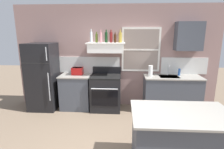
# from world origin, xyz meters

# --- Properties ---
(back_wall) EXTENTS (5.40, 0.11, 2.70)m
(back_wall) POSITION_xyz_m (0.03, 2.23, 1.35)
(back_wall) COLOR gray
(back_wall) RESTS_ON ground_plane
(refrigerator) EXTENTS (0.70, 0.72, 1.73)m
(refrigerator) POSITION_xyz_m (-1.90, 1.84, 0.87)
(refrigerator) COLOR black
(refrigerator) RESTS_ON ground_plane
(counter_left_of_stove) EXTENTS (0.79, 0.63, 0.91)m
(counter_left_of_stove) POSITION_xyz_m (-1.05, 1.90, 0.46)
(counter_left_of_stove) COLOR #474C56
(counter_left_of_stove) RESTS_ON ground_plane
(toaster) EXTENTS (0.30, 0.20, 0.19)m
(toaster) POSITION_xyz_m (-1.01, 1.95, 1.01)
(toaster) COLOR red
(toaster) RESTS_ON counter_left_of_stove
(stove_range) EXTENTS (0.76, 0.69, 1.09)m
(stove_range) POSITION_xyz_m (-0.25, 1.86, 0.46)
(stove_range) COLOR black
(stove_range) RESTS_ON ground_plane
(range_hood_shelf) EXTENTS (0.96, 0.52, 0.24)m
(range_hood_shelf) POSITION_xyz_m (-0.25, 1.96, 1.62)
(range_hood_shelf) COLOR white
(bottle_clear_tall) EXTENTS (0.06, 0.06, 0.33)m
(bottle_clear_tall) POSITION_xyz_m (-0.61, 1.92, 1.88)
(bottle_clear_tall) COLOR silver
(bottle_clear_tall) RESTS_ON range_hood_shelf
(bottle_olive_oil_square) EXTENTS (0.06, 0.06, 0.27)m
(bottle_olive_oil_square) POSITION_xyz_m (-0.48, 1.94, 1.86)
(bottle_olive_oil_square) COLOR #4C601E
(bottle_olive_oil_square) RESTS_ON range_hood_shelf
(bottle_rose_pink) EXTENTS (0.07, 0.07, 0.31)m
(bottle_rose_pink) POSITION_xyz_m (-0.37, 1.90, 1.88)
(bottle_rose_pink) COLOR #C67F84
(bottle_rose_pink) RESTS_ON range_hood_shelf
(bottle_dark_green_wine) EXTENTS (0.07, 0.07, 0.32)m
(bottle_dark_green_wine) POSITION_xyz_m (-0.24, 1.99, 1.88)
(bottle_dark_green_wine) COLOR #143819
(bottle_dark_green_wine) RESTS_ON range_hood_shelf
(bottle_red_label_wine) EXTENTS (0.07, 0.07, 0.31)m
(bottle_red_label_wine) POSITION_xyz_m (-0.12, 1.98, 1.88)
(bottle_red_label_wine) COLOR maroon
(bottle_red_label_wine) RESTS_ON range_hood_shelf
(bottle_brown_stout) EXTENTS (0.06, 0.06, 0.25)m
(bottle_brown_stout) POSITION_xyz_m (-0.02, 1.96, 1.85)
(bottle_brown_stout) COLOR #381E0F
(bottle_brown_stout) RESTS_ON range_hood_shelf
(bottle_champagne_gold_foil) EXTENTS (0.08, 0.08, 0.31)m
(bottle_champagne_gold_foil) POSITION_xyz_m (0.11, 1.99, 1.88)
(bottle_champagne_gold_foil) COLOR #B29333
(bottle_champagne_gold_foil) RESTS_ON range_hood_shelf
(counter_right_with_sink) EXTENTS (1.43, 0.63, 0.91)m
(counter_right_with_sink) POSITION_xyz_m (1.45, 1.90, 0.46)
(counter_right_with_sink) COLOR #474C56
(counter_right_with_sink) RESTS_ON ground_plane
(sink_faucet) EXTENTS (0.03, 0.17, 0.28)m
(sink_faucet) POSITION_xyz_m (1.35, 2.00, 1.08)
(sink_faucet) COLOR silver
(sink_faucet) RESTS_ON counter_right_with_sink
(paper_towel_roll) EXTENTS (0.11, 0.11, 0.27)m
(paper_towel_roll) POSITION_xyz_m (0.88, 1.90, 1.04)
(paper_towel_roll) COLOR white
(paper_towel_roll) RESTS_ON counter_right_with_sink
(dish_soap_bottle) EXTENTS (0.06, 0.06, 0.18)m
(dish_soap_bottle) POSITION_xyz_m (1.63, 2.00, 1.00)
(dish_soap_bottle) COLOR blue
(dish_soap_bottle) RESTS_ON counter_right_with_sink
(kitchen_island) EXTENTS (1.40, 0.90, 0.91)m
(kitchen_island) POSITION_xyz_m (1.02, -0.24, 0.46)
(kitchen_island) COLOR #474C56
(kitchen_island) RESTS_ON ground_plane
(upper_cabinet_right) EXTENTS (0.64, 0.32, 0.70)m
(upper_cabinet_right) POSITION_xyz_m (1.80, 2.04, 1.90)
(upper_cabinet_right) COLOR #474C56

